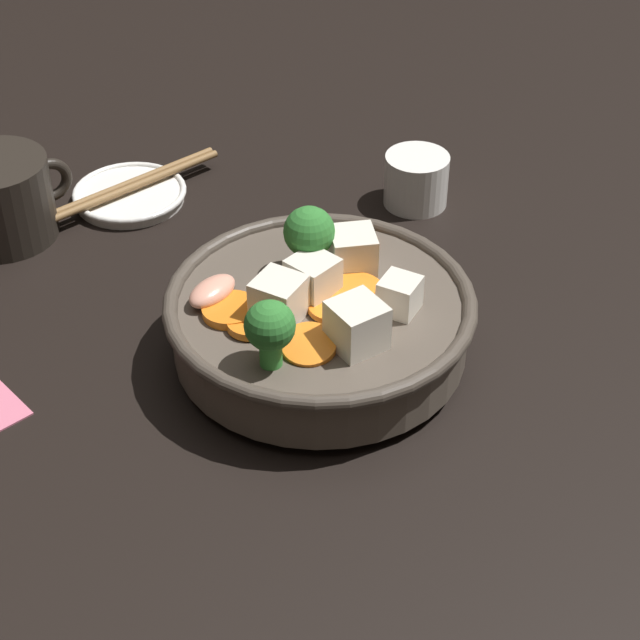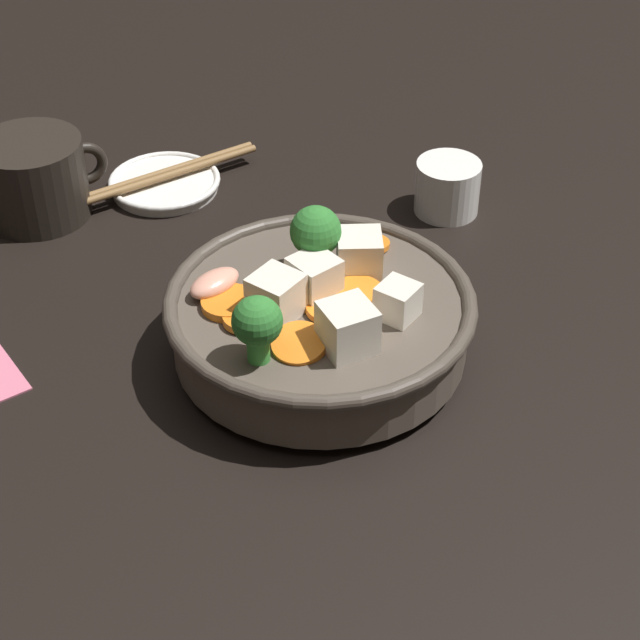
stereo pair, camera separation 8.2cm
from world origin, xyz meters
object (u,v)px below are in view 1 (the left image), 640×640
at_px(stirfry_bowl, 319,317).
at_px(side_saucer, 130,195).
at_px(tea_cup, 416,180).
at_px(chopsticks_pair, 129,186).

distance_m(stirfry_bowl, side_saucer, 0.30).
xyz_separation_m(stirfry_bowl, tea_cup, (0.20, 0.15, -0.01)).
bearing_deg(tea_cup, side_saucer, 147.07).
relative_size(stirfry_bowl, side_saucer, 2.20).
height_order(side_saucer, chopsticks_pair, chopsticks_pair).
bearing_deg(stirfry_bowl, tea_cup, 35.99).
relative_size(tea_cup, chopsticks_pair, 0.30).
bearing_deg(stirfry_bowl, side_saucer, 95.78).
relative_size(side_saucer, chopsticks_pair, 0.54).
bearing_deg(tea_cup, chopsticks_pair, 147.07).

